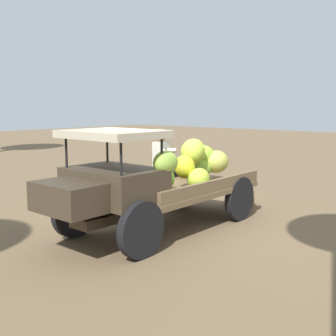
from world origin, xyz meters
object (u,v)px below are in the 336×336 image
wooden_crate (241,197)px  loose_banana_bunch (153,189)px  farmer (162,162)px  truck (154,182)px

wooden_crate → loose_banana_bunch: wooden_crate is taller
farmer → wooden_crate: farmer is taller
farmer → loose_banana_bunch: bearing=135.8°
wooden_crate → truck: bearing=-4.0°
truck → farmer: truck is taller
truck → loose_banana_bunch: 3.21m
wooden_crate → loose_banana_bunch: (0.44, -2.30, -0.04)m
truck → wooden_crate: size_ratio=8.03×
loose_banana_bunch → truck: bearing=42.4°
wooden_crate → loose_banana_bunch: size_ratio=0.97×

